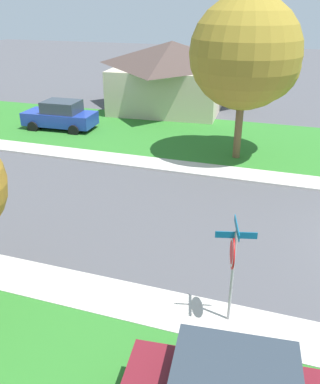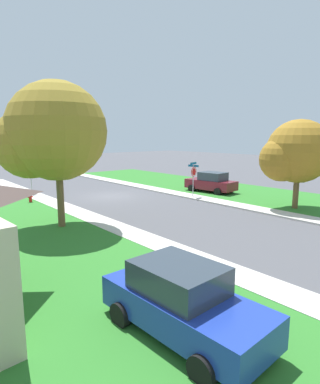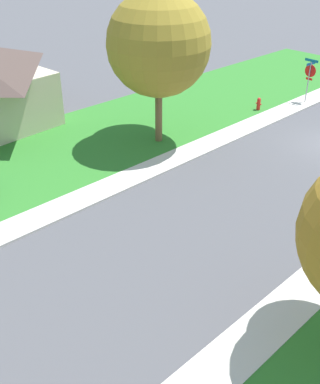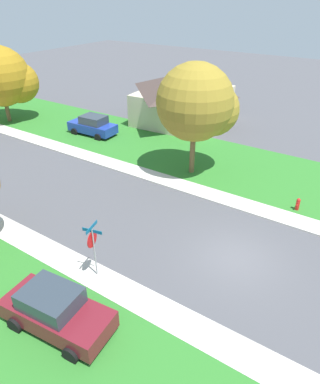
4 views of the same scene
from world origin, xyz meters
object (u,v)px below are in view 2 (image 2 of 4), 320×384
Objects in this scene: stop_sign_near_corner at (30,172)px; tree_corner_large at (50,135)px; fire_hydrant at (30,197)px; tree_sidewalk_near at (294,153)px; stop_sign_far_corner at (194,174)px; car_blue_driveway_right at (183,301)px; car_maroon_kerbside_mid at (211,182)px.

tree_corner_large is at bearing 77.28° from stop_sign_near_corner.
tree_corner_large is 9.03× the size of fire_hydrant.
tree_sidewalk_near reaches higher than fire_hydrant.
stop_sign_near_corner is 1.00× the size of stop_sign_far_corner.
fire_hydrant is at bearing -99.14° from tree_corner_large.
car_blue_driveway_right is 16.11m from tree_sidewalk_near.
fire_hydrant is (12.43, -13.06, -3.22)m from tree_sidewalk_near.
tree_corner_large is at bearing -97.03° from car_blue_driveway_right.
fire_hydrant is at bearing -22.15° from car_maroon_kerbside_mid.
tree_sidewalk_near reaches higher than car_blue_driveway_right.
car_maroon_kerbside_mid is 0.60× the size of tree_corner_large.
stop_sign_far_corner is at bearing -74.16° from tree_sidewalk_near.
car_maroon_kerbside_mid is at bearing -96.49° from tree_sidewalk_near.
stop_sign_far_corner is at bearing 149.83° from fire_hydrant.
car_blue_driveway_right is at bearing 19.42° from tree_sidewalk_near.
stop_sign_near_corner is 14.94m from car_maroon_kerbside_mid.
fire_hydrant is at bearing -97.88° from car_blue_driveway_right.
car_blue_driveway_right is 11.79m from tree_corner_large.
car_maroon_kerbside_mid is at bearing 144.07° from stop_sign_near_corner.
stop_sign_near_corner is 3.34× the size of fire_hydrant.
car_blue_driveway_right is 0.75× the size of tree_sidewalk_near.
car_maroon_kerbside_mid is 1.02× the size of car_blue_driveway_right.
car_blue_driveway_right is at bearing 43.36° from stop_sign_far_corner.
stop_sign_far_corner is 17.89m from car_blue_driveway_right.
stop_sign_far_corner is at bearing -136.64° from car_blue_driveway_right.
tree_corner_large is at bearing 7.49° from car_maroon_kerbside_mid.
tree_corner_large reaches higher than car_blue_driveway_right.
tree_sidewalk_near reaches higher than car_maroon_kerbside_mid.
stop_sign_near_corner is at bearing -102.72° from tree_corner_large.
tree_sidewalk_near is (-11.20, 16.39, 1.78)m from stop_sign_near_corner.
stop_sign_far_corner is 0.63× the size of car_blue_driveway_right.
tree_corner_large is (14.48, 1.90, 3.95)m from car_maroon_kerbside_mid.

